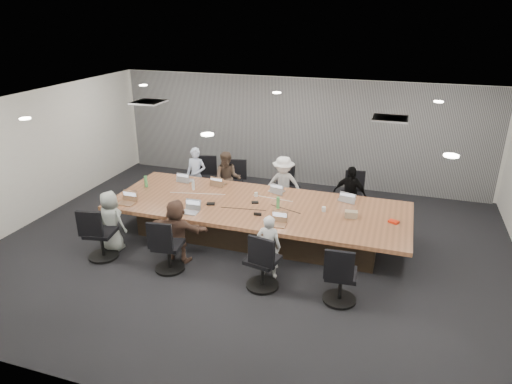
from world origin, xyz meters
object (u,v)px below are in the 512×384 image
(conference_table, at_px, (258,220))
(laptop_5, at_px, (190,213))
(person_3, at_px, (350,194))
(laptop_1, at_px, (219,184))
(snack_packet, at_px, (394,222))
(chair_2, at_px, (287,191))
(bottle_green_right, at_px, (278,203))
(mug_brown, at_px, (134,193))
(chair_0, at_px, (203,181))
(bottle_clear, at_px, (193,185))
(laptop_2, at_px, (277,191))
(chair_1, at_px, (233,185))
(laptop_4, at_px, (126,203))
(laptop_0, at_px, (186,180))
(bottle_green_left, at_px, (146,181))
(chair_5, at_px, (169,249))
(person_4, at_px, (111,221))
(person_2, at_px, (283,185))
(person_6, at_px, (269,247))
(chair_7, at_px, (341,278))
(chair_4, at_px, (101,237))
(laptop_3, at_px, (347,199))
(person_1, at_px, (228,179))
(chair_3, at_px, (351,199))
(chair_6, at_px, (263,264))
(stapler, at_px, (258,214))
(canvas_bag, at_px, (351,214))
(person_5, at_px, (177,231))
(laptop_6, at_px, (277,225))

(conference_table, relative_size, laptop_5, 18.91)
(conference_table, distance_m, person_3, 2.17)
(laptop_1, height_order, snack_packet, snack_packet)
(chair_2, xyz_separation_m, bottle_green_right, (0.26, -1.75, 0.46))
(person_3, relative_size, laptop_5, 4.07)
(mug_brown, bearing_deg, chair_0, 72.13)
(laptop_1, relative_size, bottle_clear, 1.55)
(laptop_2, bearing_deg, person_3, -145.46)
(chair_1, bearing_deg, laptop_4, 47.52)
(laptop_4, bearing_deg, laptop_5, 0.56)
(laptop_1, xyz_separation_m, mug_brown, (-1.47, -1.13, 0.04))
(laptop_0, bearing_deg, laptop_2, -176.94)
(snack_packet, bearing_deg, bottle_green_left, 178.04)
(chair_2, xyz_separation_m, chair_5, (-1.30, -3.40, 0.03))
(chair_0, distance_m, person_4, 3.10)
(chair_5, height_order, person_2, person_2)
(bottle_green_left, bearing_deg, person_6, -24.71)
(chair_5, height_order, laptop_0, chair_5)
(chair_7, bearing_deg, chair_2, 113.03)
(chair_4, bearing_deg, laptop_3, 20.77)
(laptop_3, bearing_deg, person_1, -0.18)
(chair_2, height_order, chair_3, chair_3)
(laptop_1, bearing_deg, person_1, -82.02)
(laptop_3, bearing_deg, laptop_4, 31.49)
(chair_3, xyz_separation_m, person_4, (-4.22, -3.05, 0.20))
(laptop_1, distance_m, laptop_2, 1.36)
(chair_6, height_order, laptop_3, chair_6)
(laptop_0, relative_size, snack_packet, 1.78)
(bottle_green_left, bearing_deg, laptop_3, 8.35)
(laptop_0, xyz_separation_m, laptop_2, (2.17, 0.00, 0.00))
(chair_5, relative_size, stapler, 5.66)
(chair_6, distance_m, canvas_bag, 2.10)
(chair_4, distance_m, laptop_2, 3.70)
(chair_3, bearing_deg, chair_2, -8.85)
(person_5, distance_m, mug_brown, 1.85)
(stapler, bearing_deg, snack_packet, 5.89)
(laptop_5, bearing_deg, mug_brown, 161.33)
(chair_7, bearing_deg, bottle_green_left, 153.44)
(laptop_6, bearing_deg, snack_packet, 20.75)
(chair_7, relative_size, bottle_green_left, 3.32)
(chair_3, bearing_deg, person_3, 81.15)
(chair_6, height_order, person_3, person_3)
(bottle_green_right, relative_size, snack_packet, 1.32)
(chair_4, relative_size, laptop_3, 2.63)
(person_2, relative_size, snack_packet, 7.57)
(laptop_3, bearing_deg, chair_7, 106.86)
(conference_table, xyz_separation_m, chair_7, (1.95, -1.70, 0.02))
(bottle_green_left, bearing_deg, laptop_6, -16.34)
(laptop_6, bearing_deg, chair_1, 125.55)
(person_6, bearing_deg, bottle_green_right, -83.15)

